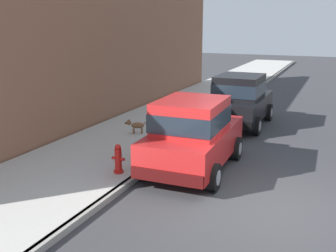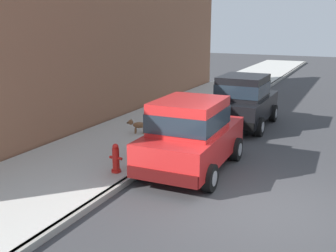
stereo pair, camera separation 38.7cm
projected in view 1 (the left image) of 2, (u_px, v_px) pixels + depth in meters
ground_plane at (268, 208)px, 8.21m from camera, size 80.00×80.00×0.00m
curb at (131, 181)px, 9.43m from camera, size 0.16×64.00×0.14m
sidewalk at (69, 170)px, 10.13m from camera, size 3.60×64.00×0.14m
car_red_hatchback at (193, 134)px, 10.06m from camera, size 2.03×3.84×1.88m
car_black_hatchback at (240, 100)px, 14.50m from camera, size 1.96×3.80×1.88m
dog_brown at (136, 125)px, 13.09m from camera, size 0.72×0.37×0.49m
fire_hydrant at (118, 160)px, 9.66m from camera, size 0.34×0.24×0.72m
building_facade at (112, 52)px, 15.33m from camera, size 0.50×20.00×5.19m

